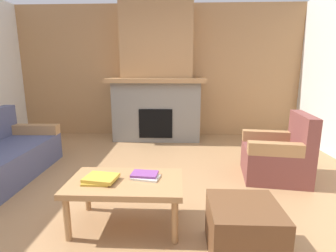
{
  "coord_description": "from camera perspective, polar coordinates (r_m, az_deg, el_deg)",
  "views": [
    {
      "loc": [
        0.43,
        -2.61,
        1.37
      ],
      "look_at": [
        0.3,
        0.7,
        0.66
      ],
      "focal_mm": 27.62,
      "sensor_mm": 36.0,
      "label": 1
    }
  ],
  "objects": [
    {
      "name": "book_stack_center",
      "position": [
        2.38,
        -5.09,
        -10.83
      ],
      "size": [
        0.27,
        0.22,
        0.04
      ],
      "color": "beige",
      "rests_on": "coffee_table"
    },
    {
      "name": "armchair",
      "position": [
        3.66,
        23.15,
        -6.08
      ],
      "size": [
        0.86,
        0.86,
        0.85
      ],
      "color": "brown",
      "rests_on": "ground"
    },
    {
      "name": "ottoman",
      "position": [
        2.18,
        16.31,
        -21.01
      ],
      "size": [
        0.52,
        0.52,
        0.4
      ],
      "primitive_type": "cube",
      "color": "brown",
      "rests_on": "ground"
    },
    {
      "name": "coffee_table",
      "position": [
        2.37,
        -9.32,
        -12.92
      ],
      "size": [
        1.0,
        0.6,
        0.43
      ],
      "color": "#A87A4C",
      "rests_on": "ground"
    },
    {
      "name": "fireplace",
      "position": [
        5.25,
        -2.45,
        9.8
      ],
      "size": [
        1.9,
        0.82,
        2.7
      ],
      "color": "gray",
      "rests_on": "ground"
    },
    {
      "name": "book_stack_near_edge",
      "position": [
        2.36,
        -14.8,
        -11.23
      ],
      "size": [
        0.3,
        0.26,
        0.05
      ],
      "color": "gold",
      "rests_on": "coffee_table"
    },
    {
      "name": "wall_back_wood_panel",
      "position": [
        5.62,
        -2.15,
        11.85
      ],
      "size": [
        6.0,
        0.12,
        2.7
      ],
      "primitive_type": "cube",
      "color": "#A87A4C",
      "rests_on": "ground"
    },
    {
      "name": "ground",
      "position": [
        2.98,
        -6.55,
        -15.46
      ],
      "size": [
        9.0,
        9.0,
        0.0
      ],
      "primitive_type": "plane",
      "color": "#9E754C"
    }
  ]
}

